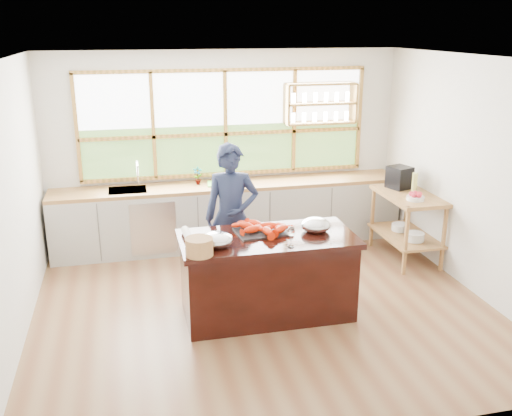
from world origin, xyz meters
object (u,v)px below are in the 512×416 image
object	(u,v)px
island	(267,275)
espresso_machine	(399,177)
cook	(232,217)
wicker_basket	(199,247)

from	to	relation	value
island	espresso_machine	world-z (taller)	espresso_machine
island	cook	xyz separation A→B (m)	(-0.23, 0.80, 0.41)
island	wicker_basket	xyz separation A→B (m)	(-0.76, -0.34, 0.53)
island	espresso_machine	bearing A→B (deg)	32.51
cook	wicker_basket	xyz separation A→B (m)	(-0.53, -1.14, 0.12)
wicker_basket	island	bearing A→B (deg)	24.10
island	espresso_machine	xyz separation A→B (m)	(2.19, 1.40, 0.60)
island	cook	bearing A→B (deg)	106.06
cook	espresso_machine	size ratio (longest dim) A/B	5.81
island	espresso_machine	distance (m)	2.66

